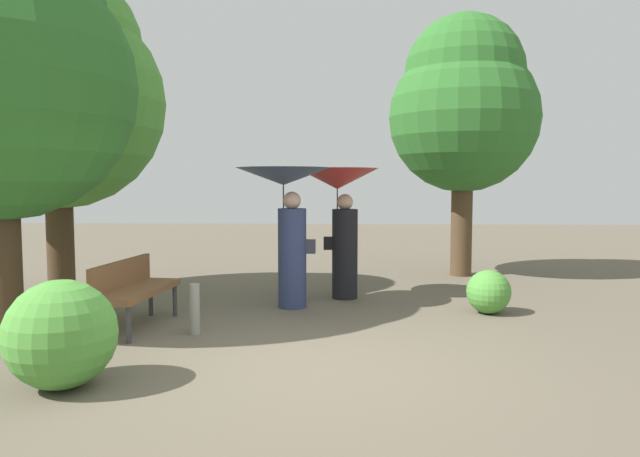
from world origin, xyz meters
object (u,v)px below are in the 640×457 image
at_px(tree_near_right, 464,104).
at_px(tree_mid_left, 55,85).
at_px(person_right, 340,202).
at_px(park_bench, 134,287).
at_px(path_marker_post, 195,309).
at_px(person_left, 287,205).

height_order(tree_near_right, tree_mid_left, tree_mid_left).
bearing_deg(person_right, park_bench, 128.14).
relative_size(park_bench, path_marker_post, 2.56).
bearing_deg(tree_near_right, path_marker_post, -130.89).
bearing_deg(path_marker_post, person_right, 53.49).
xyz_separation_m(person_right, tree_near_right, (2.32, 2.35, 1.78)).
height_order(person_right, path_marker_post, person_right).
bearing_deg(path_marker_post, tree_mid_left, 142.30).
relative_size(tree_near_right, tree_mid_left, 0.97).
xyz_separation_m(person_left, tree_mid_left, (-3.54, 0.46, 1.79)).
xyz_separation_m(person_left, path_marker_post, (-0.93, -1.56, -1.17)).
xyz_separation_m(person_right, path_marker_post, (-1.67, -2.26, -1.20)).
bearing_deg(person_left, tree_mid_left, 82.22).
xyz_separation_m(park_bench, tree_mid_left, (-1.79, 1.75, 2.75)).
bearing_deg(park_bench, tree_mid_left, 50.90).
height_order(person_left, tree_near_right, tree_near_right).
height_order(park_bench, path_marker_post, park_bench).
distance_m(person_left, tree_near_right, 4.68).
bearing_deg(tree_near_right, park_bench, -138.01).
height_order(person_left, tree_mid_left, tree_mid_left).
bearing_deg(tree_mid_left, person_left, -7.45).
xyz_separation_m(person_left, park_bench, (-1.76, -1.28, -0.96)).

